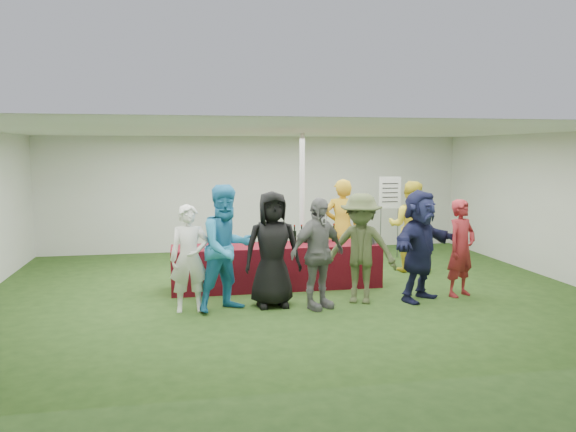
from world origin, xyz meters
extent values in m
plane|color=#284719|center=(0.00, 0.00, 0.00)|extent=(60.00, 60.00, 0.00)
plane|color=white|center=(0.00, 4.00, 1.35)|extent=(10.00, 0.00, 10.00)
plane|color=white|center=(0.00, -4.00, 1.35)|extent=(10.00, 0.00, 10.00)
plane|color=white|center=(5.00, 0.00, 1.35)|extent=(0.00, 8.00, 8.00)
plane|color=white|center=(0.00, 0.00, 2.70)|extent=(10.00, 10.00, 0.00)
cylinder|color=silver|center=(0.50, 1.20, 1.35)|extent=(0.10, 0.10, 2.70)
cube|color=#5D0E16|center=(-0.16, 0.23, 0.38)|extent=(3.60, 0.80, 0.75)
cylinder|color=black|center=(0.18, 0.36, 0.86)|extent=(0.07, 0.07, 0.22)
cylinder|color=black|center=(0.18, 0.36, 1.01)|extent=(0.03, 0.03, 0.08)
cylinder|color=maroon|center=(0.18, 0.36, 1.06)|extent=(0.03, 0.03, 0.02)
cylinder|color=black|center=(0.31, 0.37, 0.86)|extent=(0.07, 0.07, 0.22)
cylinder|color=black|center=(0.31, 0.37, 1.01)|extent=(0.03, 0.03, 0.08)
cylinder|color=maroon|center=(0.31, 0.37, 1.06)|extent=(0.03, 0.03, 0.02)
cylinder|color=black|center=(0.39, 0.36, 0.86)|extent=(0.07, 0.07, 0.22)
cylinder|color=black|center=(0.39, 0.36, 1.01)|extent=(0.03, 0.03, 0.08)
cylinder|color=maroon|center=(0.39, 0.36, 1.06)|extent=(0.03, 0.03, 0.02)
cylinder|color=black|center=(0.53, 0.39, 0.86)|extent=(0.07, 0.07, 0.22)
cylinder|color=black|center=(0.53, 0.39, 1.01)|extent=(0.03, 0.03, 0.08)
cylinder|color=maroon|center=(0.53, 0.39, 1.06)|extent=(0.03, 0.03, 0.02)
cylinder|color=black|center=(0.64, 0.36, 0.86)|extent=(0.07, 0.07, 0.22)
cylinder|color=black|center=(0.64, 0.36, 1.01)|extent=(0.03, 0.03, 0.08)
cylinder|color=maroon|center=(0.64, 0.36, 1.06)|extent=(0.03, 0.03, 0.02)
cylinder|color=black|center=(0.78, 0.40, 0.86)|extent=(0.07, 0.07, 0.22)
cylinder|color=black|center=(0.78, 0.40, 1.01)|extent=(0.03, 0.03, 0.08)
cylinder|color=maroon|center=(0.78, 0.40, 1.06)|extent=(0.03, 0.03, 0.02)
cylinder|color=black|center=(0.91, 0.40, 0.86)|extent=(0.07, 0.07, 0.22)
cylinder|color=black|center=(0.91, 0.40, 1.01)|extent=(0.03, 0.03, 0.08)
cylinder|color=maroon|center=(0.91, 0.40, 1.06)|extent=(0.03, 0.03, 0.02)
cylinder|color=silver|center=(-1.61, -0.01, 0.75)|extent=(0.06, 0.06, 0.00)
cylinder|color=silver|center=(-1.61, -0.01, 0.79)|extent=(0.01, 0.01, 0.07)
cylinder|color=silver|center=(-1.61, -0.01, 0.87)|extent=(0.06, 0.06, 0.08)
cylinder|color=silver|center=(-1.30, -0.06, 0.75)|extent=(0.06, 0.06, 0.00)
cylinder|color=silver|center=(-1.30, -0.06, 0.79)|extent=(0.01, 0.01, 0.07)
cylinder|color=silver|center=(-1.30, -0.06, 0.87)|extent=(0.06, 0.06, 0.08)
cylinder|color=silver|center=(-0.99, -0.04, 0.75)|extent=(0.06, 0.06, 0.00)
cylinder|color=silver|center=(-0.99, -0.04, 0.79)|extent=(0.01, 0.01, 0.07)
cylinder|color=silver|center=(-0.99, -0.04, 0.87)|extent=(0.06, 0.06, 0.08)
cylinder|color=#48070E|center=(-0.99, -0.04, 0.84)|extent=(0.05, 0.05, 0.02)
cylinder|color=silver|center=(-0.40, -0.08, 0.75)|extent=(0.06, 0.06, 0.00)
cylinder|color=silver|center=(-0.40, -0.08, 0.79)|extent=(0.01, 0.01, 0.07)
cylinder|color=silver|center=(-0.40, -0.08, 0.87)|extent=(0.06, 0.06, 0.08)
cylinder|color=#48070E|center=(-0.40, -0.08, 0.84)|extent=(0.05, 0.05, 0.02)
cylinder|color=silver|center=(1.17, 0.03, 0.75)|extent=(0.06, 0.06, 0.00)
cylinder|color=silver|center=(1.17, 0.03, 0.79)|extent=(0.01, 0.01, 0.07)
cylinder|color=silver|center=(1.17, 0.03, 0.87)|extent=(0.06, 0.06, 0.08)
cylinder|color=#48070E|center=(1.17, 0.03, 0.84)|extent=(0.05, 0.05, 0.02)
cylinder|color=silver|center=(-0.11, 0.31, 0.85)|extent=(0.07, 0.07, 0.20)
cylinder|color=silver|center=(-0.11, 0.31, 0.96)|extent=(0.03, 0.03, 0.03)
cube|color=white|center=(1.37, 0.28, 0.77)|extent=(0.25, 0.18, 0.03)
cylinder|color=slate|center=(1.47, 0.01, 0.84)|extent=(0.22, 0.22, 0.18)
cylinder|color=slate|center=(2.55, 2.44, 0.55)|extent=(0.02, 0.02, 1.10)
cylinder|color=slate|center=(2.95, 2.44, 0.55)|extent=(0.02, 0.02, 1.10)
cube|color=white|center=(2.75, 2.44, 1.45)|extent=(0.50, 0.02, 0.70)
cube|color=black|center=(2.75, 2.43, 1.65)|extent=(0.36, 0.01, 0.02)
cube|color=black|center=(2.75, 2.43, 1.55)|extent=(0.36, 0.01, 0.02)
cube|color=black|center=(2.75, 2.43, 1.45)|extent=(0.36, 0.01, 0.02)
cube|color=black|center=(2.75, 2.43, 1.35)|extent=(0.36, 0.01, 0.02)
cube|color=black|center=(2.75, 2.43, 1.25)|extent=(0.36, 0.01, 0.02)
imported|color=gold|center=(1.22, 0.94, 0.92)|extent=(0.77, 0.61, 1.84)
imported|color=yellow|center=(2.63, 1.02, 0.89)|extent=(1.09, 1.03, 1.78)
imported|color=white|center=(-1.67, -0.96, 0.80)|extent=(0.59, 0.40, 1.59)
imported|color=#2685BA|center=(-1.11, -1.01, 0.94)|extent=(1.13, 1.03, 1.88)
imported|color=black|center=(-0.42, -0.92, 0.89)|extent=(0.88, 0.58, 1.77)
imported|color=slate|center=(0.23, -1.16, 0.84)|extent=(1.07, 0.81, 1.68)
imported|color=#46502C|center=(0.96, -0.98, 0.86)|extent=(1.28, 1.03, 1.72)
imported|color=#1A1D41|center=(1.92, -1.02, 0.88)|extent=(1.65, 1.36, 1.77)
imported|color=maroon|center=(2.70, -0.90, 0.79)|extent=(0.69, 0.59, 1.59)
camera|label=1|loc=(-1.78, -9.22, 2.39)|focal=35.00mm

